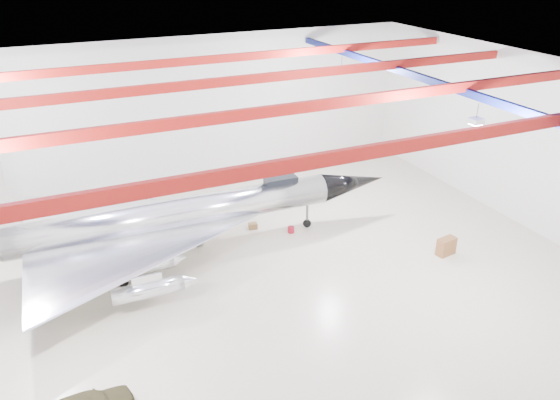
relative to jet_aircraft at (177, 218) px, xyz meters
name	(u,v)px	position (x,y,z in m)	size (l,w,h in m)	color
floor	(230,284)	(1.61, -4.42, -2.34)	(40.00, 40.00, 0.00)	beige
wall_back	(158,115)	(1.61, 10.58, 3.16)	(40.00, 40.00, 0.00)	silver
wall_right	(520,139)	(21.61, -4.42, 3.16)	(30.00, 30.00, 0.00)	silver
ceiling	(221,85)	(1.61, -4.42, 8.66)	(40.00, 40.00, 0.00)	#0A0F38
ceiling_structure	(221,99)	(1.61, -4.42, 7.98)	(39.50, 29.50, 1.08)	maroon
jet_aircraft	(177,218)	(0.00, 0.00, 0.00)	(26.21, 15.38, 7.15)	silver
desk	(446,246)	(14.47, -6.77, -1.80)	(1.18, 0.59, 1.08)	brown
crate_ply	(130,269)	(-3.15, -0.92, -2.18)	(0.48, 0.39, 0.34)	olive
toolbox_red	(154,229)	(-0.82, 3.43, -2.21)	(0.39, 0.31, 0.27)	maroon
engine_drum	(199,242)	(1.31, 0.37, -2.12)	(0.50, 0.50, 0.45)	#59595B
parts_bin	(253,226)	(5.15, 1.03, -2.16)	(0.54, 0.43, 0.38)	olive
crate_small	(129,245)	(-2.69, 2.01, -2.23)	(0.33, 0.26, 0.23)	#59595B
tool_chest	(291,230)	(7.18, -0.48, -2.15)	(0.43, 0.43, 0.39)	maroon
oil_barrel	(182,240)	(0.42, 1.05, -2.13)	(0.62, 0.49, 0.43)	olive
spares_box	(232,204)	(5.01, 4.60, -2.15)	(0.44, 0.44, 0.39)	#59595B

